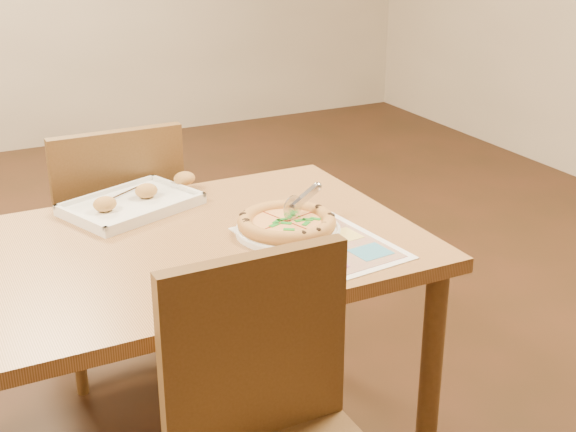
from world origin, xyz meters
name	(u,v)px	position (x,y,z in m)	size (l,w,h in m)	color
dining_table	(175,274)	(0.00, 0.00, 0.63)	(1.30, 0.85, 0.72)	#A37141
chair_near	(274,417)	(0.00, -0.60, 0.57)	(0.42, 0.42, 0.47)	brown
chair_far	(115,221)	(0.00, 0.60, 0.57)	(0.42, 0.42, 0.47)	brown
plate	(288,230)	(0.30, -0.07, 0.73)	(0.29, 0.29, 0.02)	white
pizza	(287,223)	(0.30, -0.06, 0.75)	(0.27, 0.27, 0.04)	gold
pizza_cutter	(302,200)	(0.36, -0.04, 0.80)	(0.13, 0.05, 0.08)	silver
appetizer_tray	(135,203)	(-0.01, 0.30, 0.74)	(0.44, 0.36, 0.06)	silver
menu	(320,242)	(0.35, -0.17, 0.72)	(0.31, 0.43, 0.01)	white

